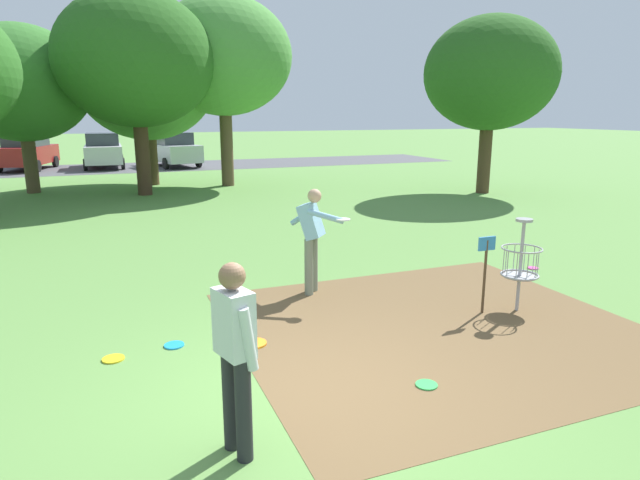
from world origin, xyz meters
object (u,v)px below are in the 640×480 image
(tree_mid_center, at_px, (146,82))
(parked_car_center_left, at_px, (103,150))
(frisbee_by_tee, at_px, (427,385))
(tree_far_right, at_px, (223,57))
(disc_golf_basket, at_px, (517,262))
(frisbee_mid_grass, at_px, (174,345))
(tree_far_center, at_px, (21,84))
(frisbee_near_basket, at_px, (113,359))
(frisbee_far_right, at_px, (533,268))
(tree_near_left, at_px, (135,60))
(player_waiting_left, at_px, (235,349))
(tree_mid_left, at_px, (490,74))
(player_throwing, at_px, (312,234))
(parked_car_center_right, at_px, (173,149))
(parked_car_leftmost, at_px, (27,152))

(tree_mid_center, distance_m, parked_car_center_left, 9.01)
(frisbee_by_tee, relative_size, tree_far_right, 0.03)
(disc_golf_basket, relative_size, tree_mid_center, 0.22)
(frisbee_mid_grass, distance_m, parked_car_center_left, 24.80)
(frisbee_by_tee, distance_m, tree_far_center, 19.02)
(tree_far_right, bearing_deg, frisbee_by_tee, -95.20)
(disc_golf_basket, distance_m, tree_far_right, 16.26)
(frisbee_near_basket, distance_m, frisbee_far_right, 7.56)
(tree_near_left, bearing_deg, player_waiting_left, -91.42)
(tree_far_right, bearing_deg, player_waiting_left, -101.94)
(tree_near_left, relative_size, tree_mid_left, 1.12)
(player_throwing, bearing_deg, tree_far_right, 83.37)
(frisbee_near_basket, xyz_separation_m, frisbee_by_tee, (3.13, -1.92, 0.00))
(player_throwing, xyz_separation_m, parked_car_center_left, (-2.99, 23.47, -0.06))
(disc_golf_basket, xyz_separation_m, tree_mid_center, (-3.68, 17.09, 3.29))
(tree_far_center, bearing_deg, player_waiting_left, -79.48)
(frisbee_by_tee, bearing_deg, tree_far_center, 107.29)
(parked_car_center_right, bearing_deg, parked_car_leftmost, 172.15)
(frisbee_mid_grass, relative_size, tree_far_right, 0.03)
(tree_mid_center, bearing_deg, frisbee_by_tee, -86.20)
(player_waiting_left, distance_m, parked_car_center_right, 26.74)
(disc_golf_basket, relative_size, parked_car_center_left, 0.33)
(tree_mid_left, relative_size, parked_car_center_left, 1.47)
(parked_car_center_left, bearing_deg, tree_mid_left, -49.65)
(player_waiting_left, relative_size, frisbee_by_tee, 7.17)
(frisbee_mid_grass, height_order, frisbee_far_right, same)
(parked_car_leftmost, bearing_deg, player_waiting_left, -80.67)
(tree_mid_left, distance_m, tree_far_right, 9.94)
(player_waiting_left, distance_m, tree_far_right, 18.42)
(frisbee_by_tee, xyz_separation_m, parked_car_leftmost, (-6.69, 27.18, 0.91))
(tree_near_left, bearing_deg, frisbee_mid_grass, -92.73)
(player_waiting_left, relative_size, parked_car_center_left, 0.41)
(tree_mid_left, xyz_separation_m, tree_far_center, (-15.36, 6.08, -0.33))
(frisbee_by_tee, distance_m, frisbee_far_right, 5.35)
(tree_mid_center, bearing_deg, parked_car_center_right, 77.03)
(tree_far_center, relative_size, parked_car_center_right, 1.32)
(player_throwing, bearing_deg, tree_near_left, 97.87)
(frisbee_mid_grass, height_order, tree_mid_center, tree_mid_center)
(frisbee_far_right, xyz_separation_m, parked_car_center_left, (-7.36, 23.69, 0.91))
(frisbee_near_basket, relative_size, parked_car_center_right, 0.06)
(disc_golf_basket, height_order, tree_mid_left, tree_mid_left)
(tree_mid_center, relative_size, tree_far_right, 0.87)
(player_throwing, relative_size, parked_car_leftmost, 0.38)
(frisbee_mid_grass, distance_m, tree_far_right, 16.40)
(tree_far_center, bearing_deg, frisbee_far_right, -56.02)
(frisbee_near_basket, height_order, parked_car_center_left, parked_car_center_left)
(player_waiting_left, bearing_deg, tree_far_right, 78.06)
(frisbee_near_basket, relative_size, parked_car_center_left, 0.06)
(tree_near_left, xyz_separation_m, parked_car_leftmost, (-4.93, 11.44, -3.70))
(player_throwing, bearing_deg, parked_car_leftmost, 105.59)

